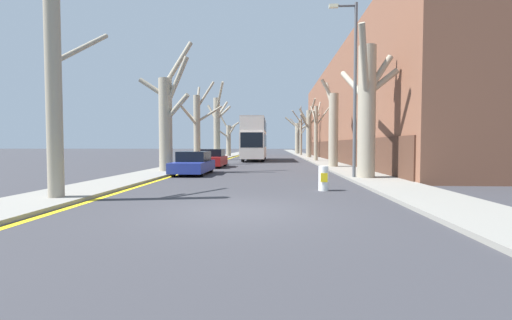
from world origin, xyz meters
TOP-DOWN VIEW (x-y plane):
  - ground_plane at (0.00, 0.00)m, footprint 300.00×300.00m
  - sidewalk_left at (-6.00, 50.00)m, footprint 2.52×120.00m
  - sidewalk_right at (6.00, 50.00)m, footprint 2.52×120.00m
  - building_facade_right at (12.25, 29.42)m, footprint 10.08×47.15m
  - kerb_line_stripe at (-4.56, 50.00)m, footprint 0.24×120.00m
  - street_tree_left_0 at (-5.67, 1.36)m, footprint 1.65×2.89m
  - street_tree_left_1 at (-5.55, 12.09)m, footprint 3.36×2.33m
  - street_tree_left_2 at (-5.72, 21.23)m, footprint 4.00×3.91m
  - street_tree_left_3 at (-5.53, 31.03)m, footprint 2.78×4.81m
  - street_tree_left_4 at (-5.60, 40.85)m, footprint 3.61×1.83m
  - street_tree_right_0 at (5.66, 8.36)m, footprint 2.44×4.90m
  - street_tree_right_1 at (5.52, 17.14)m, footprint 1.37×1.77m
  - street_tree_right_2 at (5.55, 27.14)m, footprint 2.67×3.35m
  - street_tree_right_3 at (5.75, 37.01)m, footprint 2.85×2.59m
  - street_tree_right_4 at (5.46, 46.66)m, footprint 3.87×2.59m
  - street_tree_right_5 at (5.53, 56.20)m, footprint 4.23×2.22m
  - double_decker_bus at (-1.07, 29.48)m, footprint 2.46×10.58m
  - parked_car_0 at (-3.67, 11.07)m, footprint 1.84×4.44m
  - parked_car_1 at (-3.67, 17.49)m, footprint 1.81×3.98m
  - lamp_post at (5.02, 8.48)m, footprint 1.40×0.20m
  - traffic_bollard at (2.95, 4.09)m, footprint 0.37×0.38m

SIDE VIEW (x-z plane):
  - ground_plane at x=0.00m, z-range 0.00..0.00m
  - kerb_line_stripe at x=-4.56m, z-range 0.00..0.01m
  - sidewalk_left at x=-6.00m, z-range 0.00..0.12m
  - sidewalk_right at x=6.00m, z-range 0.00..0.12m
  - traffic_bollard at x=2.95m, z-range 0.00..0.94m
  - parked_car_0 at x=-3.67m, z-range -0.03..1.31m
  - parked_car_1 at x=-3.67m, z-range -0.04..1.37m
  - double_decker_bus at x=-1.07m, z-range 0.30..4.94m
  - street_tree_left_4 at x=-5.60m, z-range -0.80..6.35m
  - street_tree_right_1 at x=5.52m, z-range -0.21..6.46m
  - street_tree_right_2 at x=5.55m, z-range -0.09..6.67m
  - street_tree_right_5 at x=5.53m, z-range -0.25..6.85m
  - street_tree_left_1 at x=-5.55m, z-range -0.80..7.65m
  - street_tree_left_2 at x=-5.72m, z-range -0.23..7.25m
  - street_tree_right_3 at x=5.75m, z-range -0.29..7.41m
  - street_tree_right_4 at x=5.46m, z-range -0.34..7.52m
  - street_tree_left_0 at x=-5.67m, z-range -0.46..7.66m
  - street_tree_right_0 at x=5.66m, z-range 0.01..7.22m
  - street_tree_left_3 at x=-5.53m, z-range -0.35..8.45m
  - lamp_post at x=5.02m, z-range 0.47..9.22m
  - building_facade_right at x=12.25m, z-range -0.01..10.82m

